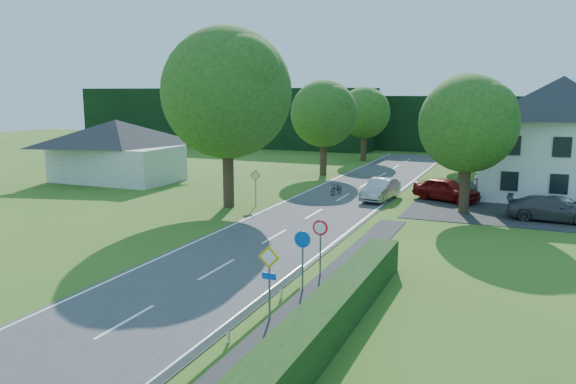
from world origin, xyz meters
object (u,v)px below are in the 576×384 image
at_px(parked_car_silver_a, 507,182).
at_px(parasol, 512,183).
at_px(streetlight, 463,139).
at_px(parked_car_silver_b, 562,208).
at_px(motorcycle, 336,189).
at_px(moving_car, 380,190).
at_px(parked_car_red, 446,189).
at_px(parked_car_grey, 551,209).

xyz_separation_m(parked_car_silver_a, parasol, (0.40, -2.00, 0.21)).
xyz_separation_m(streetlight, parked_car_silver_b, (6.01, -1.35, -3.79)).
height_order(motorcycle, parasol, parasol).
xyz_separation_m(parked_car_silver_a, parked_car_silver_b, (3.33, -8.35, -0.14)).
xyz_separation_m(motorcycle, parked_car_silver_b, (14.84, -2.20, 0.19)).
bearing_deg(moving_car, streetlight, 4.89).
bearing_deg(parked_car_silver_a, moving_car, 126.75).
relative_size(moving_car, parked_car_silver_a, 0.95).
bearing_deg(streetlight, parked_car_red, 124.32).
bearing_deg(parked_car_silver_a, streetlight, 155.08).
bearing_deg(motorcycle, parked_car_silver_b, -0.37).
bearing_deg(motorcycle, parasol, 27.29).
bearing_deg(streetlight, parked_car_silver_b, -12.68).
height_order(parked_car_red, parked_car_grey, parked_car_red).
relative_size(streetlight, parasol, 3.67).
relative_size(streetlight, parked_car_grey, 1.65).
bearing_deg(moving_car, parked_car_grey, -7.16).
relative_size(parked_car_silver_a, parked_car_grey, 0.96).
distance_m(streetlight, parked_car_grey, 6.95).
bearing_deg(parked_car_red, parked_car_silver_a, -11.74).
height_order(parked_car_silver_a, parked_car_silver_b, parked_car_silver_a).
distance_m(streetlight, moving_car, 6.51).
xyz_separation_m(streetlight, parked_car_silver_a, (2.68, 7.00, -3.65)).
height_order(moving_car, parked_car_grey, moving_car).
xyz_separation_m(motorcycle, parked_car_silver_a, (11.51, 6.16, 0.33)).
bearing_deg(streetlight, motorcycle, 174.54).
relative_size(parked_car_silver_a, parasol, 2.15).
relative_size(moving_car, parked_car_grey, 0.92).
bearing_deg(parasol, parked_car_silver_b, -65.22).
bearing_deg(streetlight, moving_car, 179.18).
bearing_deg(parked_car_silver_b, parasol, 35.73).
height_order(parked_car_red, parked_car_silver_b, parked_car_red).
bearing_deg(parasol, parked_car_grey, -72.73).
height_order(streetlight, motorcycle, streetlight).
relative_size(parked_car_grey, parasol, 2.23).
bearing_deg(parked_car_silver_b, moving_car, 93.79).
relative_size(parked_car_red, parked_car_silver_a, 0.99).
distance_m(moving_car, parked_car_silver_b, 11.47).
bearing_deg(parked_car_grey, parked_car_red, 60.08).
bearing_deg(streetlight, parked_car_grey, -23.86).
distance_m(streetlight, parked_car_silver_b, 7.24).
bearing_deg(parked_car_silver_b, parked_car_grey, 158.94).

